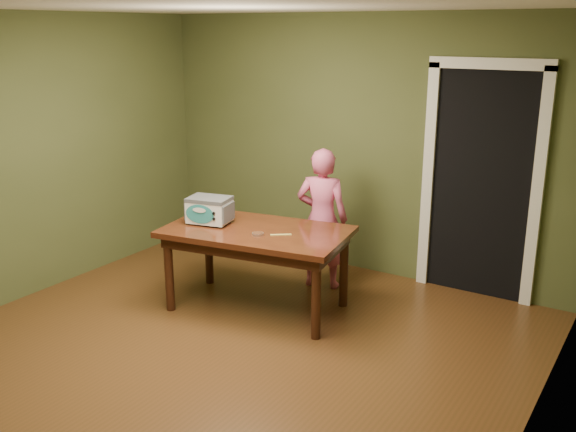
% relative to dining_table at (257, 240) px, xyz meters
% --- Properties ---
extents(floor, '(5.00, 5.00, 0.00)m').
position_rel_dining_table_xyz_m(floor, '(0.24, -1.08, -0.65)').
color(floor, '#512F17').
rests_on(floor, ground).
extents(room_shell, '(4.52, 5.02, 2.61)m').
position_rel_dining_table_xyz_m(room_shell, '(0.24, -1.08, 1.06)').
color(room_shell, '#4A532C').
rests_on(room_shell, ground).
extents(doorway, '(1.10, 0.66, 2.25)m').
position_rel_dining_table_xyz_m(doorway, '(1.54, 1.70, 0.41)').
color(doorway, black).
rests_on(doorway, ground).
extents(dining_table, '(1.72, 1.14, 0.75)m').
position_rel_dining_table_xyz_m(dining_table, '(0.00, 0.00, 0.00)').
color(dining_table, '#3B190D').
rests_on(dining_table, floor).
extents(toy_oven, '(0.43, 0.34, 0.24)m').
position_rel_dining_table_xyz_m(toy_oven, '(-0.46, -0.08, 0.23)').
color(toy_oven, '#4C4F54').
rests_on(toy_oven, dining_table).
extents(baking_pan, '(0.10, 0.10, 0.02)m').
position_rel_dining_table_xyz_m(baking_pan, '(0.11, -0.13, 0.11)').
color(baking_pan, silver).
rests_on(baking_pan, dining_table).
extents(spatula, '(0.16, 0.13, 0.01)m').
position_rel_dining_table_xyz_m(spatula, '(0.28, -0.03, 0.10)').
color(spatula, '#D4C05C').
rests_on(spatula, dining_table).
extents(child, '(0.57, 0.45, 1.37)m').
position_rel_dining_table_xyz_m(child, '(0.23, 0.78, 0.04)').
color(child, '#D55781').
rests_on(child, floor).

